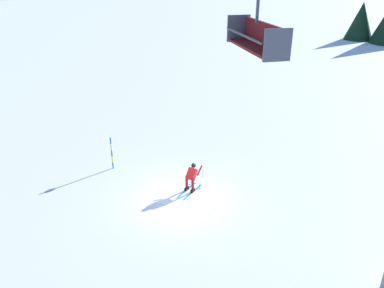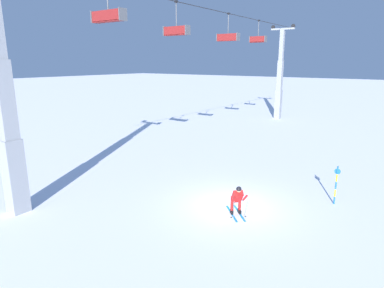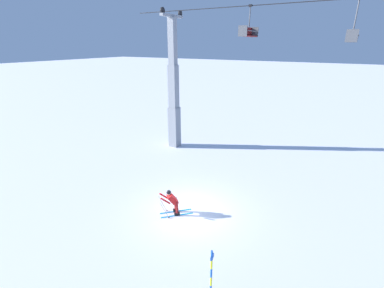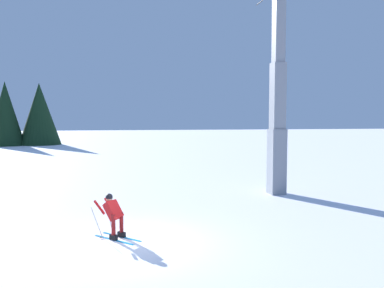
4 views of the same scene
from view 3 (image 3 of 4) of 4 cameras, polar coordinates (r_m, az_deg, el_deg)
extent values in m
plane|color=white|center=(14.63, -0.10, -14.17)|extent=(260.00, 260.00, 0.00)
cube|color=#198CCC|center=(14.35, -3.20, -14.95)|extent=(1.26, 1.24, 0.01)
cube|color=black|center=(14.30, -3.21, -14.67)|extent=(0.28, 0.27, 0.16)
cylinder|color=maroon|center=(14.06, -3.24, -13.30)|extent=(0.13, 0.13, 0.67)
cube|color=#198CCC|center=(14.64, -3.48, -14.15)|extent=(1.26, 1.24, 0.01)
cube|color=black|center=(14.59, -3.49, -13.87)|extent=(0.28, 0.27, 0.16)
cylinder|color=maroon|center=(14.36, -3.53, -12.52)|extent=(0.13, 0.13, 0.67)
cube|color=red|center=(13.96, -4.17, -11.61)|extent=(0.70, 0.70, 0.65)
sphere|color=tan|center=(13.74, -4.97, -10.37)|extent=(0.22, 0.22, 0.22)
sphere|color=black|center=(13.72, -4.98, -10.24)|extent=(0.24, 0.24, 0.24)
cylinder|color=red|center=(13.68, -5.69, -11.99)|extent=(0.41, 0.41, 0.44)
cylinder|color=gray|center=(13.95, -5.75, -14.11)|extent=(0.28, 0.44, 1.13)
cylinder|color=black|center=(14.15, -4.94, -15.36)|extent=(0.07, 0.07, 0.01)
cylinder|color=red|center=(14.06, -5.98, -11.00)|extent=(0.41, 0.41, 0.44)
cylinder|color=gray|center=(14.41, -6.09, -12.89)|extent=(0.45, 0.27, 1.13)
cylinder|color=black|center=(14.67, -5.37, -13.92)|extent=(0.07, 0.07, 0.01)
cube|color=gray|center=(22.78, -3.75, 3.63)|extent=(0.78, 0.78, 3.39)
cube|color=gray|center=(22.03, -3.96, 12.09)|extent=(0.65, 0.65, 3.39)
cube|color=gray|center=(21.79, -4.19, 20.95)|extent=(0.53, 0.53, 3.39)
cube|color=gray|center=(21.87, -4.33, 25.63)|extent=(0.28, 2.65, 0.18)
cylinder|color=black|center=(22.84, -2.54, 26.08)|extent=(0.10, 0.44, 0.44)
cylinder|color=black|center=(20.96, -6.31, 26.47)|extent=(0.10, 0.44, 0.44)
cube|color=black|center=(19.21, 12.38, 26.89)|extent=(0.20, 0.16, 0.14)
cylinder|color=#4C4F54|center=(19.15, 12.23, 25.07)|extent=(0.07, 0.07, 1.23)
cube|color=maroon|center=(19.08, 11.95, 21.59)|extent=(0.45, 2.23, 0.06)
cube|color=maroon|center=(19.16, 11.42, 22.45)|extent=(0.06, 2.23, 0.55)
cylinder|color=#4C4F54|center=(19.00, 12.96, 22.44)|extent=(0.04, 2.12, 0.04)
cube|color=#4C4F54|center=(20.15, 13.13, 22.22)|extent=(0.57, 0.05, 0.63)
cube|color=#4C4F54|center=(18.04, 10.76, 22.62)|extent=(0.57, 0.05, 0.63)
cylinder|color=#4C4F54|center=(18.08, 31.67, 22.43)|extent=(0.07, 0.07, 1.57)
cube|color=maroon|center=(18.02, 30.84, 18.26)|extent=(0.45, 1.90, 0.06)
cube|color=maroon|center=(18.03, 30.36, 19.24)|extent=(0.06, 1.90, 0.55)
cylinder|color=#4C4F54|center=(18.02, 32.03, 19.02)|extent=(0.04, 1.80, 0.04)
cube|color=#4C4F54|center=(18.98, 31.05, 19.06)|extent=(0.57, 0.05, 0.63)
cube|color=#4C4F54|center=(17.08, 30.95, 19.20)|extent=(0.57, 0.05, 0.63)
cylinder|color=yellow|center=(10.51, 4.06, -27.16)|extent=(0.07, 0.07, 0.38)
cylinder|color=blue|center=(10.23, 4.12, -25.73)|extent=(0.07, 0.07, 0.38)
cylinder|color=yellow|center=(9.96, 4.18, -24.21)|extent=(0.07, 0.07, 0.38)
cylinder|color=blue|center=(9.70, 4.24, -22.62)|extent=(0.07, 0.07, 0.38)
cylinder|color=blue|center=(9.73, 4.32, -22.90)|extent=(0.01, 0.28, 0.28)
camera|label=1|loc=(26.28, 26.04, 23.41)|focal=35.77mm
camera|label=2|loc=(19.46, -50.31, 8.51)|focal=31.12mm
camera|label=4|loc=(11.86, 53.18, -10.61)|focal=33.92mm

